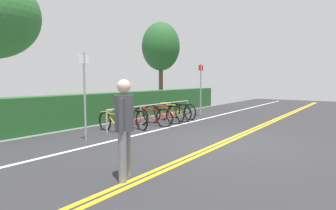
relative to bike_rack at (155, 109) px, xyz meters
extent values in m
cube|color=#2B2B2D|center=(-1.36, -3.47, -0.62)|extent=(37.07, 10.05, 0.05)
cube|color=gold|center=(-1.36, -3.55, -0.59)|extent=(33.36, 0.10, 0.00)
cube|color=gold|center=(-1.36, -3.39, -0.59)|extent=(33.36, 0.10, 0.00)
cube|color=white|center=(-1.36, -0.82, -0.59)|extent=(33.36, 0.12, 0.00)
cylinder|color=#9EA0A5|center=(-2.45, 0.00, -0.21)|extent=(0.05, 0.05, 0.76)
cylinder|color=#9EA0A5|center=(-0.82, 0.00, -0.21)|extent=(0.05, 0.05, 0.76)
cylinder|color=#9EA0A5|center=(0.82, 0.00, -0.21)|extent=(0.05, 0.05, 0.76)
cylinder|color=#9EA0A5|center=(2.45, 0.00, -0.21)|extent=(0.05, 0.05, 0.76)
cylinder|color=#9EA0A5|center=(0.00, 0.00, 0.17)|extent=(4.90, 0.04, 0.04)
torus|color=black|center=(-1.94, 0.63, -0.29)|extent=(0.14, 0.67, 0.67)
torus|color=black|center=(-2.08, -0.39, -0.29)|extent=(0.14, 0.67, 0.67)
cylinder|color=orange|center=(-1.99, 0.24, -0.21)|extent=(0.11, 0.59, 0.46)
cylinder|color=orange|center=(-2.00, 0.18, -0.01)|extent=(0.13, 0.70, 0.07)
cylinder|color=orange|center=(-2.04, -0.10, -0.23)|extent=(0.06, 0.17, 0.41)
cylinder|color=orange|center=(-2.05, -0.21, -0.36)|extent=(0.08, 0.37, 0.17)
cylinder|color=orange|center=(-2.06, -0.28, -0.16)|extent=(0.07, 0.26, 0.28)
cylinder|color=orange|center=(-1.95, 0.58, -0.14)|extent=(0.05, 0.14, 0.30)
cube|color=black|center=(-2.05, -0.17, 0.00)|extent=(0.11, 0.21, 0.05)
cylinder|color=orange|center=(-1.96, 0.52, 0.05)|extent=(0.46, 0.09, 0.03)
torus|color=black|center=(-0.97, 0.58, -0.27)|extent=(0.24, 0.69, 0.71)
torus|color=black|center=(-1.24, -0.40, -0.27)|extent=(0.24, 0.69, 0.71)
cylinder|color=red|center=(-1.07, 0.21, -0.19)|extent=(0.19, 0.57, 0.48)
cylinder|color=red|center=(-1.09, 0.15, 0.03)|extent=(0.22, 0.68, 0.07)
cylinder|color=red|center=(-1.17, -0.12, -0.20)|extent=(0.08, 0.17, 0.43)
cylinder|color=red|center=(-1.20, -0.23, -0.34)|extent=(0.13, 0.37, 0.18)
cylinder|color=red|center=(-1.21, -0.30, -0.13)|extent=(0.10, 0.25, 0.30)
cylinder|color=red|center=(-0.98, 0.53, -0.11)|extent=(0.07, 0.14, 0.32)
cube|color=black|center=(-1.18, -0.19, 0.04)|extent=(0.13, 0.21, 0.05)
cylinder|color=red|center=(-1.00, 0.48, 0.09)|extent=(0.45, 0.15, 0.03)
torus|color=black|center=(-0.40, 0.37, -0.27)|extent=(0.16, 0.70, 0.70)
torus|color=black|center=(-0.25, -0.63, -0.27)|extent=(0.16, 0.70, 0.70)
cylinder|color=red|center=(-0.34, -0.01, -0.19)|extent=(0.12, 0.58, 0.48)
cylinder|color=red|center=(-0.33, -0.07, 0.02)|extent=(0.14, 0.69, 0.07)
cylinder|color=red|center=(-0.29, -0.35, -0.21)|extent=(0.06, 0.17, 0.43)
cylinder|color=red|center=(-0.27, -0.46, -0.34)|extent=(0.09, 0.37, 0.18)
cylinder|color=red|center=(-0.26, -0.52, -0.13)|extent=(0.07, 0.25, 0.30)
cylinder|color=red|center=(-0.39, 0.32, -0.12)|extent=(0.06, 0.14, 0.32)
cube|color=black|center=(-0.28, -0.41, 0.03)|extent=(0.11, 0.21, 0.05)
cylinder|color=red|center=(-0.38, 0.27, 0.08)|extent=(0.46, 0.10, 0.03)
torus|color=black|center=(0.26, 0.34, -0.24)|extent=(0.25, 0.75, 0.76)
torus|color=black|center=(0.52, -0.60, -0.24)|extent=(0.25, 0.75, 0.76)
cylinder|color=red|center=(0.36, -0.01, -0.15)|extent=(0.18, 0.55, 0.52)
cylinder|color=red|center=(0.38, -0.07, 0.08)|extent=(0.21, 0.65, 0.07)
cylinder|color=red|center=(0.44, -0.33, -0.17)|extent=(0.08, 0.17, 0.47)
cylinder|color=red|center=(0.47, -0.43, -0.32)|extent=(0.13, 0.35, 0.19)
cylinder|color=red|center=(0.49, -0.49, -0.09)|extent=(0.10, 0.24, 0.32)
cylinder|color=red|center=(0.28, 0.30, -0.07)|extent=(0.07, 0.14, 0.34)
cube|color=black|center=(0.46, -0.39, 0.09)|extent=(0.13, 0.21, 0.05)
cylinder|color=red|center=(0.29, 0.25, 0.14)|extent=(0.45, 0.15, 0.03)
torus|color=black|center=(1.12, 0.50, -0.24)|extent=(0.08, 0.76, 0.76)
torus|color=black|center=(1.16, -0.57, -0.24)|extent=(0.08, 0.76, 0.76)
cylinder|color=yellow|center=(1.14, 0.10, -0.15)|extent=(0.06, 0.62, 0.52)
cylinder|color=yellow|center=(1.14, 0.03, 0.08)|extent=(0.06, 0.73, 0.07)
cylinder|color=yellow|center=(1.15, -0.27, -0.17)|extent=(0.04, 0.18, 0.47)
cylinder|color=yellow|center=(1.15, -0.39, -0.32)|extent=(0.05, 0.39, 0.19)
cylinder|color=yellow|center=(1.15, -0.45, -0.09)|extent=(0.04, 0.27, 0.32)
cylinder|color=yellow|center=(1.12, 0.45, -0.07)|extent=(0.04, 0.14, 0.35)
cube|color=black|center=(1.15, -0.34, 0.09)|extent=(0.09, 0.20, 0.05)
cylinder|color=yellow|center=(1.13, 0.39, 0.15)|extent=(0.46, 0.04, 0.03)
torus|color=black|center=(2.08, 0.46, -0.26)|extent=(0.24, 0.71, 0.72)
torus|color=black|center=(1.82, -0.49, -0.26)|extent=(0.24, 0.71, 0.72)
cylinder|color=black|center=(1.98, 0.10, -0.18)|extent=(0.18, 0.55, 0.49)
cylinder|color=black|center=(1.97, 0.04, 0.04)|extent=(0.21, 0.66, 0.07)
cylinder|color=black|center=(1.90, -0.22, -0.19)|extent=(0.08, 0.17, 0.44)
cylinder|color=black|center=(1.87, -0.32, -0.34)|extent=(0.13, 0.36, 0.18)
cylinder|color=black|center=(1.85, -0.38, -0.12)|extent=(0.10, 0.25, 0.30)
cylinder|color=black|center=(2.07, 0.41, -0.10)|extent=(0.07, 0.14, 0.33)
cube|color=black|center=(1.88, -0.28, 0.05)|extent=(0.13, 0.21, 0.05)
cylinder|color=black|center=(2.05, 0.36, 0.10)|extent=(0.45, 0.15, 0.03)
cylinder|color=slate|center=(-5.25, -3.33, -0.17)|extent=(0.14, 0.14, 0.85)
cylinder|color=slate|center=(-5.00, -3.20, -0.17)|extent=(0.14, 0.14, 0.85)
cylinder|color=#3F3F47|center=(-5.13, -3.27, 0.56)|extent=(0.32, 0.32, 0.60)
sphere|color=beige|center=(-5.13, -3.27, 1.00)|extent=(0.23, 0.23, 0.23)
cylinder|color=#3F3F47|center=(-5.30, -3.36, 0.54)|extent=(0.09, 0.09, 0.55)
cylinder|color=#3F3F47|center=(-4.95, -3.17, 0.54)|extent=(0.09, 0.09, 0.55)
cylinder|color=gray|center=(-3.44, -0.21, 0.63)|extent=(0.06, 0.06, 2.44)
cube|color=white|center=(-3.44, -0.21, 1.67)|extent=(0.36, 0.08, 0.24)
cylinder|color=gray|center=(3.22, -0.24, 0.62)|extent=(0.06, 0.06, 2.43)
cube|color=red|center=(3.22, -0.24, 1.66)|extent=(0.36, 0.05, 0.24)
cube|color=#235626|center=(1.50, 2.22, -0.01)|extent=(13.90, 0.86, 1.16)
cylinder|color=brown|center=(6.13, 4.17, 0.62)|extent=(0.26, 0.26, 2.43)
ellipsoid|color=#235626|center=(6.13, 4.17, 3.18)|extent=(2.38, 2.38, 3.00)
camera|label=1|loc=(-8.65, -6.60, 1.11)|focal=30.81mm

